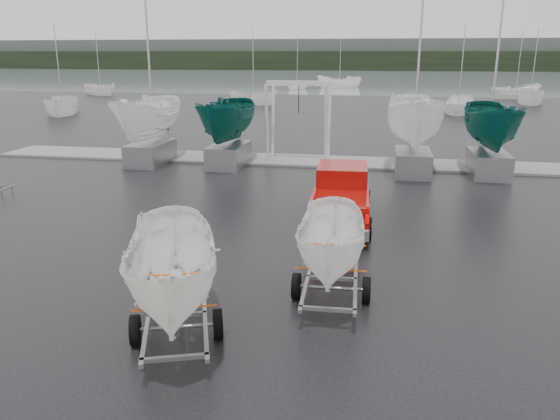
% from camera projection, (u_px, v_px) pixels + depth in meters
% --- Properties ---
extents(ground_plane, '(120.00, 120.00, 0.00)m').
position_uv_depth(ground_plane, '(187.00, 240.00, 16.55)').
color(ground_plane, black).
rests_on(ground_plane, ground).
extents(lake, '(300.00, 300.00, 0.00)m').
position_uv_depth(lake, '(357.00, 81.00, 110.98)').
color(lake, gray).
rests_on(lake, ground).
extents(dock, '(30.00, 3.00, 0.12)m').
position_uv_depth(dock, '(272.00, 160.00, 28.81)').
color(dock, gray).
rests_on(dock, ground).
extents(treeline, '(300.00, 8.00, 6.00)m').
position_uv_depth(treeline, '(368.00, 61.00, 176.24)').
color(treeline, black).
rests_on(treeline, ground).
extents(far_hill, '(300.00, 6.00, 10.00)m').
position_uv_depth(far_hill, '(369.00, 54.00, 183.24)').
color(far_hill, '#4C5651').
rests_on(far_hill, ground).
extents(pickup_truck, '(2.15, 5.41, 1.78)m').
position_uv_depth(pickup_truck, '(341.00, 193.00, 18.34)').
color(pickup_truck, '#8F0B07').
rests_on(pickup_truck, ground).
extents(trailer_hitched, '(1.80, 3.65, 4.60)m').
position_uv_depth(trailer_hitched, '(334.00, 192.00, 12.06)').
color(trailer_hitched, gray).
rests_on(trailer_hitched, ground).
extents(trailer_parked, '(2.32, 3.79, 5.19)m').
position_uv_depth(trailer_parked, '(170.00, 201.00, 10.19)').
color(trailer_parked, gray).
rests_on(trailer_parked, ground).
extents(boat_hoist, '(3.30, 2.18, 4.12)m').
position_uv_depth(boat_hoist, '(299.00, 110.00, 27.83)').
color(boat_hoist, silver).
rests_on(boat_hoist, ground).
extents(keelboat_0, '(2.34, 3.20, 10.50)m').
position_uv_depth(keelboat_0, '(147.00, 90.00, 26.95)').
color(keelboat_0, gray).
rests_on(keelboat_0, ground).
extents(keelboat_1, '(2.25, 3.20, 7.09)m').
position_uv_depth(keelboat_1, '(227.00, 94.00, 26.46)').
color(keelboat_1, gray).
rests_on(keelboat_1, ground).
extents(keelboat_2, '(2.57, 3.20, 10.75)m').
position_uv_depth(keelboat_2, '(418.00, 85.00, 24.53)').
color(keelboat_2, gray).
rests_on(keelboat_2, ground).
extents(keelboat_3, '(2.27, 3.20, 10.43)m').
position_uv_depth(keelboat_3, '(495.00, 97.00, 24.35)').
color(keelboat_3, gray).
rests_on(keelboat_3, ground).
extents(moored_boat_0, '(3.50, 3.54, 11.55)m').
position_uv_depth(moored_boat_0, '(63.00, 114.00, 50.27)').
color(moored_boat_0, white).
rests_on(moored_boat_0, ground).
extents(moored_boat_1, '(3.25, 3.22, 11.20)m').
position_uv_depth(moored_boat_1, '(254.00, 104.00, 60.26)').
color(moored_boat_1, white).
rests_on(moored_boat_1, ground).
extents(moored_boat_2, '(2.96, 3.01, 11.31)m').
position_uv_depth(moored_boat_2, '(458.00, 113.00, 51.09)').
color(moored_boat_2, white).
rests_on(moored_boat_2, ground).
extents(moored_boat_3, '(3.15, 3.21, 11.64)m').
position_uv_depth(moored_boat_3, '(530.00, 104.00, 60.53)').
color(moored_boat_3, white).
rests_on(moored_boat_3, ground).
extents(moored_boat_4, '(3.49, 3.47, 11.30)m').
position_uv_depth(moored_boat_4, '(101.00, 95.00, 73.40)').
color(moored_boat_4, white).
rests_on(moored_boat_4, ground).
extents(moored_boat_5, '(4.32, 4.29, 12.06)m').
position_uv_depth(moored_boat_5, '(339.00, 88.00, 88.45)').
color(moored_boat_5, white).
rests_on(moored_boat_5, ground).
extents(moored_boat_6, '(3.70, 3.67, 11.57)m').
position_uv_depth(moored_boat_6, '(515.00, 98.00, 67.90)').
color(moored_boat_6, white).
rests_on(moored_boat_6, ground).
extents(moored_boat_7, '(2.73, 2.76, 10.83)m').
position_uv_depth(moored_boat_7, '(297.00, 89.00, 84.80)').
color(moored_boat_7, white).
rests_on(moored_boat_7, ground).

